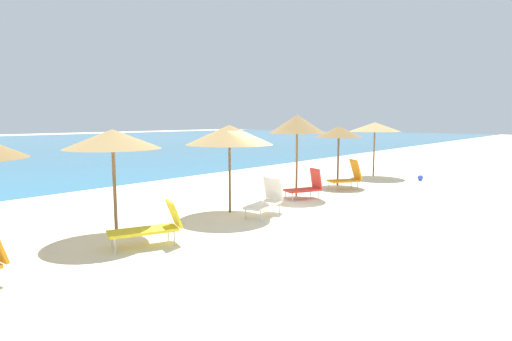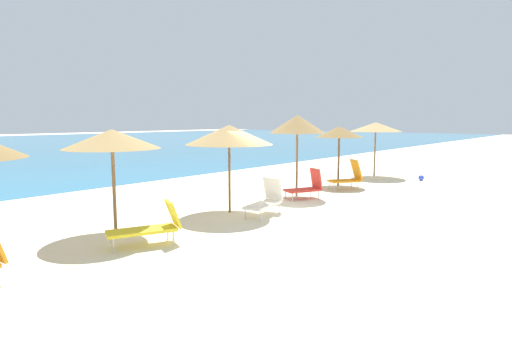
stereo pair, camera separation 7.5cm
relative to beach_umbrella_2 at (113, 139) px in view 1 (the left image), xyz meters
The scene contains 11 objects.
ground_plane 5.15m from the beach_umbrella_2, 11.98° to the right, with size 160.00×160.00×0.00m, color beige.
beach_umbrella_2 is the anchor object (origin of this frame).
beach_umbrella_3 3.59m from the beach_umbrella_2, ahead, with size 2.63×2.63×2.67m.
beach_umbrella_4 7.22m from the beach_umbrella_2, ahead, with size 2.06×2.06×3.00m.
beach_umbrella_5 10.44m from the beach_umbrella_2, ahead, with size 2.01×2.01×2.55m.
beach_umbrella_6 14.13m from the beach_umbrella_2, ahead, with size 2.53×2.53×2.70m.
lounge_chair_0 4.73m from the beach_umbrella_2, 20.54° to the right, with size 1.60×0.88×1.08m.
lounge_chair_1 9.96m from the beach_umbrella_2, ahead, with size 1.43×1.23×1.22m.
lounge_chair_2 7.30m from the beach_umbrella_2, ahead, with size 1.43×1.09×1.08m.
lounge_chair_4 2.42m from the beach_umbrella_2, 89.68° to the right, with size 1.71×1.16×0.99m.
beach_ball 14.58m from the beach_umbrella_2, 10.22° to the right, with size 0.26×0.26×0.26m, color blue.
Camera 1 is at (-9.80, -8.22, 2.83)m, focal length 28.94 mm.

